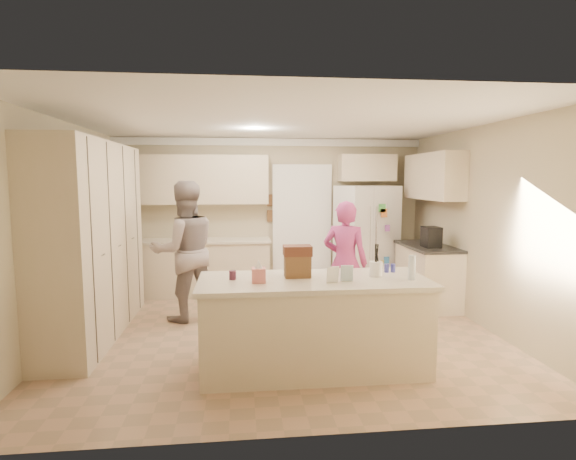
{
  "coord_description": "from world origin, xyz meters",
  "views": [
    {
      "loc": [
        -0.52,
        -5.42,
        1.91
      ],
      "look_at": [
        0.1,
        0.35,
        1.25
      ],
      "focal_mm": 28.0,
      "sensor_mm": 36.0,
      "label": 1
    }
  ],
  "objects": [
    {
      "name": "floor",
      "position": [
        0.0,
        0.0,
        -0.01
      ],
      "size": [
        5.2,
        4.6,
        0.02
      ],
      "primitive_type": "cube",
      "color": "#A48062",
      "rests_on": "ground"
    },
    {
      "name": "ceiling",
      "position": [
        0.0,
        0.0,
        2.61
      ],
      "size": [
        5.2,
        4.6,
        0.02
      ],
      "primitive_type": "cube",
      "color": "white",
      "rests_on": "wall_back"
    },
    {
      "name": "wall_back",
      "position": [
        0.0,
        2.31,
        1.3
      ],
      "size": [
        5.2,
        0.02,
        2.6
      ],
      "primitive_type": "cube",
      "color": "#BCB08E",
      "rests_on": "ground"
    },
    {
      "name": "wall_front",
      "position": [
        0.0,
        -2.31,
        1.3
      ],
      "size": [
        5.2,
        0.02,
        2.6
      ],
      "primitive_type": "cube",
      "color": "#BCB08E",
      "rests_on": "ground"
    },
    {
      "name": "wall_left",
      "position": [
        -2.61,
        0.0,
        1.3
      ],
      "size": [
        0.02,
        4.6,
        2.6
      ],
      "primitive_type": "cube",
      "color": "#BCB08E",
      "rests_on": "ground"
    },
    {
      "name": "wall_right",
      "position": [
        2.61,
        0.0,
        1.3
      ],
      "size": [
        0.02,
        4.6,
        2.6
      ],
      "primitive_type": "cube",
      "color": "#BCB08E",
      "rests_on": "ground"
    },
    {
      "name": "crown_back",
      "position": [
        0.0,
        2.26,
        2.53
      ],
      "size": [
        5.2,
        0.08,
        0.12
      ],
      "primitive_type": "cube",
      "color": "white",
      "rests_on": "wall_back"
    },
    {
      "name": "pantry_bank",
      "position": [
        -2.3,
        0.2,
        1.18
      ],
      "size": [
        0.6,
        2.6,
        2.35
      ],
      "primitive_type": "cube",
      "color": "beige",
      "rests_on": "floor"
    },
    {
      "name": "back_base_cab",
      "position": [
        -1.15,
        2.0,
        0.44
      ],
      "size": [
        2.2,
        0.6,
        0.88
      ],
      "primitive_type": "cube",
      "color": "beige",
      "rests_on": "floor"
    },
    {
      "name": "back_countertop",
      "position": [
        -1.15,
        1.99,
        0.9
      ],
      "size": [
        2.24,
        0.63,
        0.04
      ],
      "primitive_type": "cube",
      "color": "beige",
      "rests_on": "back_base_cab"
    },
    {
      "name": "back_upper_cab",
      "position": [
        -1.15,
        2.12,
        1.9
      ],
      "size": [
        2.2,
        0.35,
        0.8
      ],
      "primitive_type": "cube",
      "color": "beige",
      "rests_on": "wall_back"
    },
    {
      "name": "doorway_opening",
      "position": [
        0.55,
        2.28,
        1.05
      ],
      "size": [
        0.9,
        0.06,
        2.1
      ],
      "primitive_type": "cube",
      "color": "black",
      "rests_on": "floor"
    },
    {
      "name": "doorway_casing",
      "position": [
        0.55,
        2.24,
        1.05
      ],
      "size": [
        1.02,
        0.03,
        2.22
      ],
      "primitive_type": "cube",
      "color": "white",
      "rests_on": "floor"
    },
    {
      "name": "wall_frame_upper",
      "position": [
        0.02,
        2.27,
        1.55
      ],
      "size": [
        0.15,
        0.02,
        0.2
      ],
      "primitive_type": "cube",
      "color": "brown",
      "rests_on": "wall_back"
    },
    {
      "name": "wall_frame_lower",
      "position": [
        0.02,
        2.27,
        1.28
      ],
      "size": [
        0.15,
        0.02,
        0.2
      ],
      "primitive_type": "cube",
      "color": "brown",
      "rests_on": "wall_back"
    },
    {
      "name": "refrigerator",
      "position": [
        1.6,
        1.91,
        0.9
      ],
      "size": [
        1.07,
        0.94,
        1.8
      ],
      "primitive_type": "cube",
      "rotation": [
        0.0,
        0.0,
        0.3
      ],
      "color": "white",
      "rests_on": "floor"
    },
    {
      "name": "fridge_seam",
      "position": [
        1.6,
        1.55,
        0.9
      ],
      "size": [
        0.02,
        0.02,
        1.78
      ],
      "primitive_type": "cube",
      "color": "gray",
      "rests_on": "refrigerator"
    },
    {
      "name": "fridge_dispenser",
      "position": [
        1.38,
        1.54,
        1.15
      ],
      "size": [
        0.22,
        0.03,
        0.35
      ],
      "primitive_type": "cube",
      "color": "black",
      "rests_on": "refrigerator"
    },
    {
      "name": "fridge_handle_l",
      "position": [
        1.55,
        1.54,
        1.05
      ],
      "size": [
        0.02,
        0.02,
        0.85
      ],
      "primitive_type": "cylinder",
      "color": "silver",
      "rests_on": "refrigerator"
    },
    {
      "name": "fridge_handle_r",
      "position": [
        1.65,
        1.54,
        1.05
      ],
      "size": [
        0.02,
        0.02,
        0.85
      ],
      "primitive_type": "cylinder",
      "color": "silver",
      "rests_on": "refrigerator"
    },
    {
      "name": "over_fridge_cab",
      "position": [
        1.65,
        2.12,
        2.1
      ],
      "size": [
        0.95,
        0.35,
        0.45
      ],
      "primitive_type": "cube",
      "color": "beige",
      "rests_on": "wall_back"
    },
    {
      "name": "right_base_cab",
      "position": [
        2.3,
        1.0,
        0.44
      ],
      "size": [
        0.6,
        1.2,
        0.88
      ],
      "primitive_type": "cube",
      "color": "beige",
      "rests_on": "floor"
    },
    {
      "name": "right_countertop",
      "position": [
        2.29,
        1.0,
        0.9
      ],
      "size": [
        0.63,
        1.24,
        0.04
      ],
      "primitive_type": "cube",
      "color": "#2D2B28",
      "rests_on": "right_base_cab"
    },
    {
      "name": "right_upper_cab",
      "position": [
        2.43,
        1.2,
        1.95
      ],
      "size": [
        0.35,
        1.5,
        0.7
      ],
      "primitive_type": "cube",
      "color": "beige",
      "rests_on": "wall_right"
    },
    {
      "name": "coffee_maker",
      "position": [
        2.25,
        0.8,
        1.07
      ],
      "size": [
        0.22,
        0.28,
        0.3
      ],
      "primitive_type": "cube",
      "color": "black",
      "rests_on": "right_countertop"
    },
    {
      "name": "island_base",
      "position": [
        0.2,
        -1.1,
        0.44
      ],
      "size": [
        2.2,
        0.9,
        0.88
      ],
      "primitive_type": "cube",
      "color": "beige",
      "rests_on": "floor"
    },
    {
      "name": "island_top",
      "position": [
        0.2,
        -1.1,
        0.9
      ],
      "size": [
        2.28,
        0.96,
        0.05
      ],
      "primitive_type": "cube",
      "color": "beige",
      "rests_on": "island_base"
    },
    {
      "name": "utensil_crock",
      "position": [
        0.85,
        -1.05,
        1.0
      ],
      "size": [
        0.13,
        0.13,
        0.15
      ],
      "primitive_type": "cylinder",
      "color": "white",
      "rests_on": "island_top"
    },
    {
      "name": "tissue_box",
      "position": [
        -0.35,
        -1.2,
        1.0
      ],
      "size": [
        0.13,
        0.13,
        0.14
      ],
      "primitive_type": "cube",
      "color": "#E27874",
      "rests_on": "island_top"
    },
    {
      "name": "tissue_plume",
      "position": [
        -0.35,
        -1.2,
        1.1
      ],
      "size": [
        0.08,
        0.08,
        0.08
      ],
      "primitive_type": "cone",
      "color": "white",
      "rests_on": "tissue_box"
    },
    {
      "name": "dollhouse_body",
      "position": [
        0.05,
        -1.0,
        1.04
      ],
      "size": [
        0.26,
        0.18,
        0.22
      ],
      "primitive_type": "cube",
      "color": "brown",
      "rests_on": "island_top"
    },
    {
      "name": "dollhouse_roof",
      "position": [
        0.05,
        -1.0,
        1.2
      ],
      "size": [
        0.28,
        0.2,
        0.1
      ],
      "primitive_type": "cube",
      "color": "#592D1E",
      "rests_on": "dollhouse_body"
    },
    {
      "name": "jam_jar",
      "position": [
        -0.6,
        -1.05,
        0.97
      ],
      "size": [
        0.07,
        0.07,
        0.09
      ],
      "primitive_type": "cylinder",
      "color": "#59263F",
      "rests_on": "island_top"
    },
    {
      "name": "greeting_card_a",
      "position": [
        0.35,
        -1.3,
        1.01
      ],
      "size": [
        0.12,
        0.06,
        0.16
      ],
      "primitive_type": "cube",
      "rotation": [
        0.15,
        0.0,
        0.2
      ],
      "color": "white",
      "rests_on": "island_top"
    },
    {
      "name": "greeting_card_b",
      "position": [
        0.5,
        -1.25,
        1.01
      ],
      "size": [
        0.12,
        0.05,
        0.16
      ],
      "primitive_type": "cube",
      "rotation": [
        0.15,
        0.0,
        -0.1
      ],
      "color": "silver",
      "rests_on": "island_top"
    },
    {
      "name": "water_bottle",
      "position": [
        1.15,
        -1.25,
        1.04
      ],
      "size": [
        0.07,
        0.07,
        0.24
      ],
      "primitive_type": "cylinder",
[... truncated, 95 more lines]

